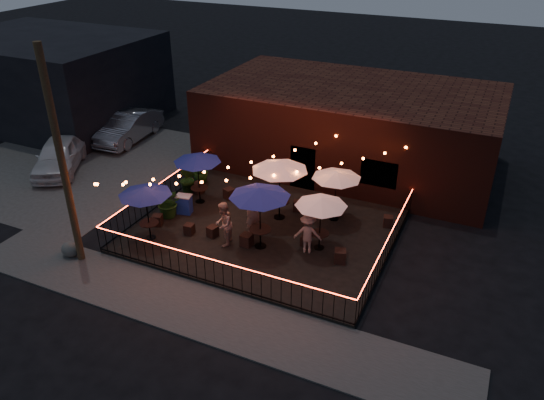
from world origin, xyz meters
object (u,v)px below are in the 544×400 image
(cafe_table_4, at_px, (321,203))
(cafe_table_5, at_px, (337,175))
(cafe_table_2, at_px, (260,193))
(cafe_table_0, at_px, (145,192))
(cafe_table_1, at_px, (197,159))
(utility_pole, at_px, (62,162))
(cafe_table_3, at_px, (280,167))
(cooler, at_px, (184,204))
(boulder, at_px, (71,249))

(cafe_table_4, bearing_deg, cafe_table_5, 94.96)
(cafe_table_2, xyz_separation_m, cafe_table_5, (1.88, 3.16, -0.27))
(cafe_table_0, relative_size, cafe_table_1, 0.96)
(utility_pole, height_order, cafe_table_3, utility_pole)
(cafe_table_2, bearing_deg, cafe_table_1, 152.32)
(cafe_table_1, bearing_deg, cafe_table_2, -27.68)
(cafe_table_5, distance_m, cooler, 6.52)
(cafe_table_2, relative_size, cafe_table_3, 1.06)
(cafe_table_3, relative_size, cafe_table_4, 1.00)
(cafe_table_0, xyz_separation_m, cooler, (0.13, 2.24, -1.63))
(cooler, relative_size, boulder, 1.04)
(cafe_table_1, xyz_separation_m, cafe_table_3, (3.75, 0.22, 0.27))
(cooler, bearing_deg, cafe_table_2, -25.74)
(cafe_table_1, bearing_deg, boulder, -112.54)
(cafe_table_0, relative_size, cafe_table_3, 1.01)
(cafe_table_4, relative_size, boulder, 3.20)
(utility_pole, relative_size, cafe_table_4, 3.11)
(utility_pole, xyz_separation_m, cafe_table_5, (7.66, 6.56, -1.81))
(cafe_table_2, height_order, cafe_table_3, cafe_table_3)
(cafe_table_1, bearing_deg, cooler, -93.20)
(utility_pole, distance_m, cooler, 5.82)
(boulder, bearing_deg, cafe_table_4, 27.01)
(utility_pole, height_order, cafe_table_1, utility_pole)
(cafe_table_4, distance_m, boulder, 9.54)
(cafe_table_5, bearing_deg, cafe_table_2, -120.73)
(cafe_table_3, bearing_deg, cafe_table_4, -32.25)
(utility_pole, height_order, cafe_table_4, utility_pole)
(cafe_table_5, distance_m, boulder, 10.63)
(boulder, bearing_deg, cafe_table_1, 67.46)
(boulder, bearing_deg, cooler, 63.08)
(cafe_table_0, relative_size, cafe_table_2, 0.95)
(cafe_table_3, bearing_deg, cafe_table_2, -84.01)
(utility_pole, relative_size, cooler, 9.53)
(cafe_table_5, bearing_deg, boulder, -141.13)
(cafe_table_0, distance_m, cafe_table_5, 7.51)
(utility_pole, bearing_deg, cafe_table_2, 30.49)
(cooler, bearing_deg, boulder, -129.26)
(utility_pole, relative_size, cafe_table_2, 2.94)
(cafe_table_1, xyz_separation_m, boulder, (-2.28, -5.50, -1.91))
(cafe_table_0, relative_size, cafe_table_4, 1.01)
(cafe_table_5, bearing_deg, cafe_table_1, -169.69)
(cafe_table_2, relative_size, cafe_table_4, 1.06)
(cafe_table_3, distance_m, cafe_table_5, 2.30)
(cafe_table_0, xyz_separation_m, boulder, (-2.09, -2.13, -1.89))
(cafe_table_0, bearing_deg, boulder, -134.43)
(cafe_table_1, height_order, cooler, cafe_table_1)
(utility_pole, xyz_separation_m, boulder, (-0.49, -0.00, -3.69))
(cafe_table_4, distance_m, cooler, 6.32)
(utility_pole, height_order, cafe_table_5, utility_pole)
(cafe_table_0, distance_m, cafe_table_4, 6.61)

